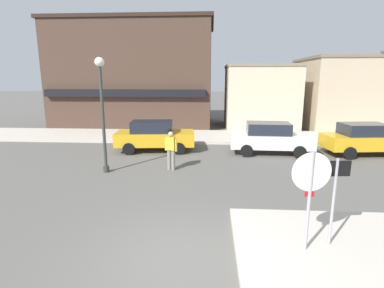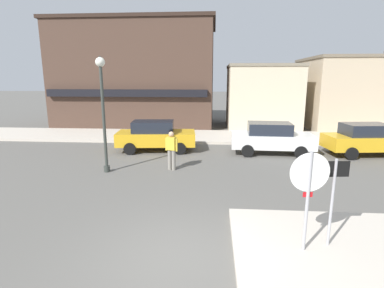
% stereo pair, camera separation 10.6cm
% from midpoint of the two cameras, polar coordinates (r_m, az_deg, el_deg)
% --- Properties ---
extents(ground_plane, '(160.00, 160.00, 0.00)m').
position_cam_midpoint_polar(ground_plane, '(6.70, -1.75, -21.32)').
color(ground_plane, '#5B5954').
extents(kerb_far, '(80.00, 4.00, 0.15)m').
position_cam_midpoint_polar(kerb_far, '(19.13, 2.39, 1.46)').
color(kerb_far, beige).
rests_on(kerb_far, ground).
extents(stop_sign, '(0.82, 0.11, 2.30)m').
position_cam_midpoint_polar(stop_sign, '(6.61, 21.72, -7.94)').
color(stop_sign, '#9E9EA3').
rests_on(stop_sign, ground).
extents(one_way_sign, '(0.60, 0.08, 2.10)m').
position_cam_midpoint_polar(one_way_sign, '(7.07, 25.63, -8.58)').
color(one_way_sign, '#9E9EA3').
rests_on(one_way_sign, ground).
extents(lamp_post, '(0.36, 0.36, 4.54)m').
position_cam_midpoint_polar(lamp_post, '(12.13, -16.45, 8.35)').
color(lamp_post, '#333833').
rests_on(lamp_post, ground).
extents(parked_car_nearest, '(4.15, 2.17, 1.56)m').
position_cam_midpoint_polar(parked_car_nearest, '(15.65, -6.77, 1.65)').
color(parked_car_nearest, gold).
rests_on(parked_car_nearest, ground).
extents(parked_car_second, '(4.07, 2.01, 1.56)m').
position_cam_midpoint_polar(parked_car_second, '(15.46, 15.05, 1.17)').
color(parked_car_second, white).
rests_on(parked_car_second, ground).
extents(parked_car_third, '(4.17, 2.21, 1.56)m').
position_cam_midpoint_polar(parked_car_third, '(16.95, 30.52, 0.83)').
color(parked_car_third, gold).
rests_on(parked_car_third, ground).
extents(pedestrian_crossing_near, '(0.55, 0.32, 1.61)m').
position_cam_midpoint_polar(pedestrian_crossing_near, '(12.25, -3.68, -1.04)').
color(pedestrian_crossing_near, gray).
rests_on(pedestrian_crossing_near, ground).
extents(building_corner_shop, '(12.24, 7.59, 7.93)m').
position_cam_midpoint_polar(building_corner_shop, '(25.08, -10.00, 12.84)').
color(building_corner_shop, '#473328').
rests_on(building_corner_shop, ground).
extents(building_storefront_left_near, '(5.13, 5.67, 4.68)m').
position_cam_midpoint_polar(building_storefront_left_near, '(23.62, 13.17, 8.79)').
color(building_storefront_left_near, beige).
rests_on(building_storefront_left_near, ground).
extents(building_storefront_left_mid, '(7.39, 6.99, 5.23)m').
position_cam_midpoint_polar(building_storefront_left_mid, '(26.27, 28.54, 8.56)').
color(building_storefront_left_mid, tan).
rests_on(building_storefront_left_mid, ground).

